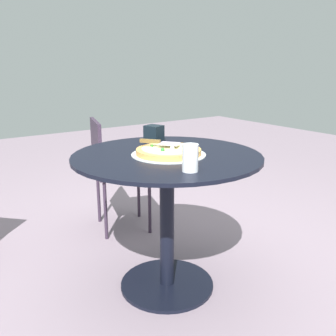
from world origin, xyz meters
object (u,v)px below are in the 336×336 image
at_px(pizza_server, 159,142).
at_px(patio_chair_far, 113,165).
at_px(napkin_dispenser, 154,134).
at_px(drinking_cup, 190,158).
at_px(patio_table, 167,193).
at_px(pizza_on_tray, 168,152).

distance_m(pizza_server, patio_chair_far, 0.88).
height_order(napkin_dispenser, patio_chair_far, napkin_dispenser).
relative_size(drinking_cup, napkin_dispenser, 1.18).
relative_size(patio_table, napkin_dispenser, 9.66).
bearing_deg(drinking_cup, patio_table, 162.66).
height_order(pizza_server, napkin_dispenser, napkin_dispenser).
height_order(drinking_cup, napkin_dispenser, drinking_cup).
bearing_deg(drinking_cup, napkin_dispenser, 161.07).
xyz_separation_m(patio_table, patio_chair_far, (-0.85, 0.12, -0.06)).
bearing_deg(pizza_server, drinking_cup, -12.61).
height_order(pizza_server, drinking_cup, drinking_cup).
xyz_separation_m(pizza_server, drinking_cup, (0.35, -0.08, 0.00)).
relative_size(pizza_on_tray, napkin_dispenser, 3.77).
relative_size(pizza_server, drinking_cup, 1.66).
bearing_deg(drinking_cup, patio_chair_far, 169.59).
height_order(pizza_on_tray, napkin_dispenser, napkin_dispenser).
distance_m(patio_table, napkin_dispenser, 0.40).
relative_size(pizza_on_tray, pizza_server, 1.92).
relative_size(pizza_on_tray, drinking_cup, 3.19).
xyz_separation_m(patio_table, pizza_on_tray, (0.02, -0.00, 0.22)).
relative_size(patio_table, pizza_on_tray, 2.56).
xyz_separation_m(drinking_cup, patio_chair_far, (-1.16, 0.21, -0.32)).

